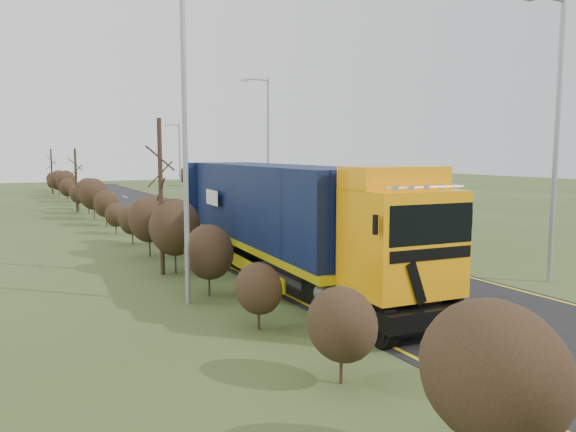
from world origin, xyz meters
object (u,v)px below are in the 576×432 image
at_px(lorry, 288,215).
at_px(speed_sign, 314,203).
at_px(streetlight_near, 554,127).
at_px(car_blue_sedan, 267,199).
at_px(car_red_hatchback, 266,208).

distance_m(lorry, speed_sign, 15.15).
bearing_deg(streetlight_near, lorry, 152.95).
relative_size(car_blue_sedan, streetlight_near, 0.44).
xyz_separation_m(car_blue_sedan, speed_sign, (-2.81, -13.03, 0.87)).
bearing_deg(car_blue_sedan, speed_sign, 112.54).
bearing_deg(car_blue_sedan, lorry, 101.07).
height_order(car_red_hatchback, car_blue_sedan, car_blue_sedan).
xyz_separation_m(car_blue_sedan, streetlight_near, (-2.75, -29.92, 4.90)).
bearing_deg(lorry, speed_sign, 59.94).
distance_m(car_blue_sedan, speed_sign, 13.35).
relative_size(streetlight_near, speed_sign, 4.42).
distance_m(car_red_hatchback, car_blue_sedan, 6.98).
height_order(lorry, streetlight_near, streetlight_near).
bearing_deg(car_red_hatchback, streetlight_near, 78.21).
xyz_separation_m(lorry, car_blue_sedan, (11.21, 25.60, -1.75)).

